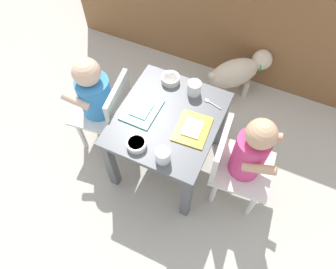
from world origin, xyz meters
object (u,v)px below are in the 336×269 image
at_px(seated_child_left, 97,96).
at_px(dog, 239,72).
at_px(dining_table, 168,127).
at_px(seated_child_right, 246,155).
at_px(food_tray_left, 142,110).
at_px(veggie_bowl_far, 170,79).
at_px(food_tray_right, 193,129).
at_px(spoon_by_left_tray, 211,103).
at_px(cereal_bowl_left_side, 137,144).
at_px(water_cup_right, 194,89).
at_px(water_cup_left, 163,156).

relative_size(seated_child_left, dog, 1.71).
xyz_separation_m(dining_table, seated_child_right, (0.40, -0.02, 0.05)).
bearing_deg(seated_child_left, food_tray_left, -2.40).
bearing_deg(veggie_bowl_far, food_tray_right, -46.40).
bearing_deg(spoon_by_left_tray, cereal_bowl_left_side, -120.65).
relative_size(dining_table, seated_child_left, 0.86).
relative_size(dining_table, food_tray_left, 2.82).
distance_m(dog, food_tray_left, 0.79).
bearing_deg(spoon_by_left_tray, seated_child_left, -163.11).
height_order(seated_child_left, food_tray_right, seated_child_left).
relative_size(food_tray_left, spoon_by_left_tray, 1.96).
height_order(water_cup_right, spoon_by_left_tray, water_cup_right).
relative_size(food_tray_right, water_cup_left, 2.78).
bearing_deg(seated_child_right, dog, 107.53).
distance_m(veggie_bowl_far, spoon_by_left_tray, 0.25).
height_order(seated_child_left, seated_child_right, seated_child_right).
relative_size(dining_table, water_cup_left, 7.82).
distance_m(seated_child_left, seated_child_right, 0.81).
xyz_separation_m(seated_child_left, water_cup_left, (0.48, -0.21, 0.07)).
distance_m(dining_table, seated_child_right, 0.41).
xyz_separation_m(seated_child_left, food_tray_right, (0.54, -0.01, 0.04)).
height_order(dog, food_tray_right, food_tray_right).
bearing_deg(water_cup_right, spoon_by_left_tray, -14.39).
distance_m(dining_table, food_tray_left, 0.16).
xyz_separation_m(dining_table, water_cup_left, (0.07, -0.22, 0.11)).
height_order(seated_child_right, cereal_bowl_left_side, seated_child_right).
distance_m(dining_table, cereal_bowl_left_side, 0.23).
xyz_separation_m(seated_child_left, cereal_bowl_left_side, (0.34, -0.20, 0.05)).
distance_m(seated_child_right, water_cup_left, 0.39).
xyz_separation_m(dining_table, food_tray_right, (0.13, -0.02, 0.09)).
bearing_deg(water_cup_right, dog, 74.19).
height_order(seated_child_right, water_cup_right, seated_child_right).
relative_size(seated_child_left, veggie_bowl_far, 6.77).
height_order(food_tray_left, water_cup_left, water_cup_left).
xyz_separation_m(food_tray_left, food_tray_right, (0.27, 0.00, 0.00)).
bearing_deg(seated_child_right, dining_table, 177.12).
distance_m(food_tray_right, water_cup_right, 0.22).
bearing_deg(spoon_by_left_tray, food_tray_left, -147.93).
bearing_deg(dining_table, veggie_bowl_far, 111.64).
bearing_deg(cereal_bowl_left_side, dining_table, 73.14).
bearing_deg(seated_child_left, dining_table, 0.64).
xyz_separation_m(food_tray_right, spoon_by_left_tray, (0.02, 0.18, -0.00)).
bearing_deg(seated_child_left, dog, 48.45).
distance_m(food_tray_right, veggie_bowl_far, 0.31).
bearing_deg(seated_child_right, water_cup_right, 148.63).
bearing_deg(dog, food_tray_right, -94.55).
bearing_deg(water_cup_right, cereal_bowl_left_side, -106.28).
xyz_separation_m(seated_child_left, spoon_by_left_tray, (0.56, 0.17, 0.04)).
height_order(food_tray_right, water_cup_left, water_cup_left).
xyz_separation_m(veggie_bowl_far, cereal_bowl_left_side, (0.02, -0.41, -0.00)).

